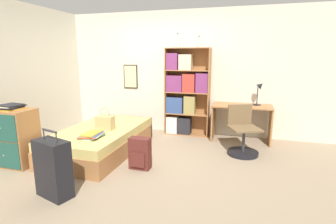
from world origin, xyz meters
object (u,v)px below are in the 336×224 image
object	(u,v)px
suitcase	(53,169)
bottle_green	(178,42)
book_stack_on_bed	(91,135)
bottle_brown	(199,43)
handbag	(105,122)
dresser	(15,137)
bed	(102,140)
desk	(241,116)
desk_lamp	(260,89)
desk_chair	(242,139)
backpack	(140,154)
magazine_pile_on_dresser	(11,107)
bookcase	(184,93)

from	to	relation	value
suitcase	bottle_green	world-z (taller)	bottle_green
book_stack_on_bed	bottle_brown	xyz separation A→B (m)	(1.28, 2.01, 1.45)
handbag	bottle_green	distance (m)	2.23
book_stack_on_bed	dresser	xyz separation A→B (m)	(-1.11, -0.36, -0.03)
bed	desk	size ratio (longest dim) A/B	1.82
handbag	desk_lamp	xyz separation A→B (m)	(2.52, 1.49, 0.48)
book_stack_on_bed	desk_chair	world-z (taller)	desk_chair
bottle_brown	backpack	bearing A→B (deg)	-104.22
desk_lamp	desk_chair	size ratio (longest dim) A/B	0.56
book_stack_on_bed	dresser	world-z (taller)	dresser
book_stack_on_bed	desk	bearing A→B (deg)	40.09
magazine_pile_on_dresser	bookcase	size ratio (longest dim) A/B	0.20
bottle_green	bottle_brown	distance (m)	0.43
handbag	magazine_pile_on_dresser	world-z (taller)	magazine_pile_on_dresser
handbag	desk_chair	xyz separation A→B (m)	(2.26, 0.66, -0.29)
magazine_pile_on_dresser	bookcase	xyz separation A→B (m)	(2.10, 2.33, -0.02)
desk	desk_chair	distance (m)	0.77
book_stack_on_bed	bottle_green	bearing A→B (deg)	66.68
suitcase	dresser	distance (m)	1.37
book_stack_on_bed	magazine_pile_on_dresser	xyz separation A→B (m)	(-1.11, -0.36, 0.45)
suitcase	desk_chair	world-z (taller)	desk_chair
bottle_brown	desk	xyz separation A→B (m)	(0.91, -0.17, -1.42)
handbag	backpack	world-z (taller)	handbag
dresser	desk_chair	distance (m)	3.66
suitcase	backpack	xyz separation A→B (m)	(0.68, 1.03, -0.12)
bookcase	desk_chair	xyz separation A→B (m)	(1.24, -0.85, -0.63)
bottle_green	desk	size ratio (longest dim) A/B	0.26
handbag	dresser	world-z (taller)	dresser
magazine_pile_on_dresser	desk_lamp	world-z (taller)	desk_lamp
bed	book_stack_on_bed	size ratio (longest dim) A/B	5.47
desk_chair	bottle_green	bearing A→B (deg)	148.24
suitcase	desk_lamp	distance (m)	3.85
handbag	backpack	distance (m)	0.96
book_stack_on_bed	suitcase	size ratio (longest dim) A/B	0.45
dresser	magazine_pile_on_dresser	bearing A→B (deg)	20.43
bed	bottle_green	bearing A→B (deg)	55.74
handbag	book_stack_on_bed	bearing A→B (deg)	-87.43
bed	desk	xyz separation A→B (m)	(2.33, 1.33, 0.29)
dresser	desk	world-z (taller)	dresser
handbag	bottle_brown	xyz separation A→B (m)	(1.30, 1.56, 1.36)
magazine_pile_on_dresser	backpack	world-z (taller)	magazine_pile_on_dresser
handbag	bookcase	distance (m)	1.86
bed	magazine_pile_on_dresser	bearing A→B (deg)	-137.81
dresser	backpack	xyz separation A→B (m)	(1.89, 0.40, -0.20)
book_stack_on_bed	suitcase	world-z (taller)	suitcase
book_stack_on_bed	bookcase	xyz separation A→B (m)	(1.00, 1.97, 0.42)
bottle_green	bookcase	bearing A→B (deg)	-1.37
bookcase	desk	distance (m)	1.26
dresser	desk	distance (m)	3.97
desk	backpack	bearing A→B (deg)	-127.98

